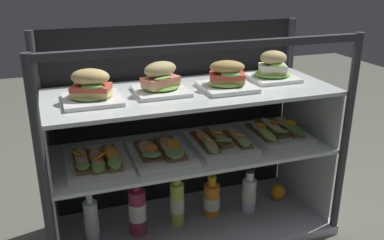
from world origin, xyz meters
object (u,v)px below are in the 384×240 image
plated_roll_sandwich_left_of_center (273,69)px  open_sandwich_tray_mid_left (161,152)px  open_sandwich_tray_near_left_corner (97,160)px  plated_roll_sandwich_center (161,81)px  juice_bottle_front_left_end (138,211)px  juice_bottle_front_second (177,202)px  open_sandwich_tray_near_right_corner (275,130)px  juice_bottle_front_right_end (249,193)px  plated_roll_sandwich_near_left_corner (227,79)px  open_sandwich_tray_left_of_center (220,141)px  plated_roll_sandwich_mid_left (91,89)px  juice_bottle_back_center (212,199)px  orange_fruit_beside_bottles (278,192)px  juice_bottle_tucked_behind (91,221)px

plated_roll_sandwich_left_of_center → open_sandwich_tray_mid_left: size_ratio=0.64×
open_sandwich_tray_near_left_corner → plated_roll_sandwich_center: bearing=7.1°
juice_bottle_front_left_end → juice_bottle_front_second: size_ratio=1.02×
plated_roll_sandwich_left_of_center → open_sandwich_tray_mid_left: 0.57m
plated_roll_sandwich_center → open_sandwich_tray_near_right_corner: (0.50, 0.01, -0.27)m
plated_roll_sandwich_center → juice_bottle_front_right_end: size_ratio=0.92×
plated_roll_sandwich_near_left_corner → juice_bottle_front_right_end: 0.56m
open_sandwich_tray_left_of_center → juice_bottle_front_second: open_sandwich_tray_left_of_center is taller
plated_roll_sandwich_left_of_center → open_sandwich_tray_near_right_corner: plated_roll_sandwich_left_of_center is taller
plated_roll_sandwich_center → open_sandwich_tray_near_right_corner: 0.57m
plated_roll_sandwich_mid_left → juice_bottle_front_second: size_ratio=0.83×
plated_roll_sandwich_mid_left → open_sandwich_tray_mid_left: plated_roll_sandwich_mid_left is taller
plated_roll_sandwich_near_left_corner → juice_bottle_back_center: size_ratio=1.04×
juice_bottle_front_right_end → open_sandwich_tray_left_of_center: bearing=-176.0°
open_sandwich_tray_left_of_center → juice_bottle_front_left_end: open_sandwich_tray_left_of_center is taller
plated_roll_sandwich_mid_left → plated_roll_sandwich_center: bearing=4.9°
juice_bottle_front_second → open_sandwich_tray_left_of_center: bearing=-6.3°
plated_roll_sandwich_near_left_corner → juice_bottle_front_left_end: 0.64m
plated_roll_sandwich_near_left_corner → orange_fruit_beside_bottles: bearing=13.4°
plated_roll_sandwich_mid_left → juice_bottle_back_center: 0.73m
open_sandwich_tray_left_of_center → plated_roll_sandwich_mid_left: bearing=-179.2°
juice_bottle_back_center → juice_bottle_front_left_end: bearing=-174.7°
open_sandwich_tray_near_left_corner → orange_fruit_beside_bottles: 0.88m
plated_roll_sandwich_near_left_corner → juice_bottle_tucked_behind: bearing=174.8°
open_sandwich_tray_near_left_corner → juice_bottle_tucked_behind: size_ratio=1.32×
open_sandwich_tray_near_left_corner → juice_bottle_front_second: bearing=6.6°
plated_roll_sandwich_center → orange_fruit_beside_bottles: 0.82m
plated_roll_sandwich_mid_left → plated_roll_sandwich_near_left_corner: 0.50m
plated_roll_sandwich_mid_left → open_sandwich_tray_left_of_center: (0.49, 0.01, -0.27)m
plated_roll_sandwich_mid_left → open_sandwich_tray_near_left_corner: (-0.00, -0.01, -0.27)m
open_sandwich_tray_near_left_corner → juice_bottle_front_right_end: bearing=2.4°
plated_roll_sandwich_near_left_corner → open_sandwich_tray_mid_left: 0.37m
plated_roll_sandwich_mid_left → juice_bottle_tucked_behind: 0.55m
open_sandwich_tray_left_of_center → juice_bottle_front_right_end: (0.15, 0.01, -0.28)m
plated_roll_sandwich_near_left_corner → open_sandwich_tray_mid_left: (-0.26, 0.00, -0.27)m
open_sandwich_tray_near_right_corner → juice_bottle_tucked_behind: 0.84m
plated_roll_sandwich_near_left_corner → open_sandwich_tray_near_right_corner: 0.37m
juice_bottle_front_left_end → juice_bottle_front_second: (0.17, 0.01, -0.00)m
juice_bottle_front_second → juice_bottle_back_center: 0.16m
plated_roll_sandwich_near_left_corner → plated_roll_sandwich_left_of_center: (0.23, 0.07, 0.00)m
plated_roll_sandwich_mid_left → plated_roll_sandwich_near_left_corner: (0.50, -0.01, -0.00)m
orange_fruit_beside_bottles → open_sandwich_tray_near_right_corner: bearing=-151.9°
open_sandwich_tray_left_of_center → orange_fruit_beside_bottles: (0.32, 0.05, -0.33)m
plated_roll_sandwich_left_of_center → orange_fruit_beside_bottles: 0.60m
open_sandwich_tray_near_left_corner → open_sandwich_tray_mid_left: bearing=-0.5°
open_sandwich_tray_left_of_center → plated_roll_sandwich_left_of_center: bearing=10.9°
juice_bottle_front_second → juice_bottle_front_left_end: bearing=-175.0°
open_sandwich_tray_mid_left → juice_bottle_front_left_end: (-0.10, 0.02, -0.26)m
orange_fruit_beside_bottles → plated_roll_sandwich_mid_left: bearing=-175.8°
orange_fruit_beside_bottles → juice_bottle_front_right_end: bearing=-165.9°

